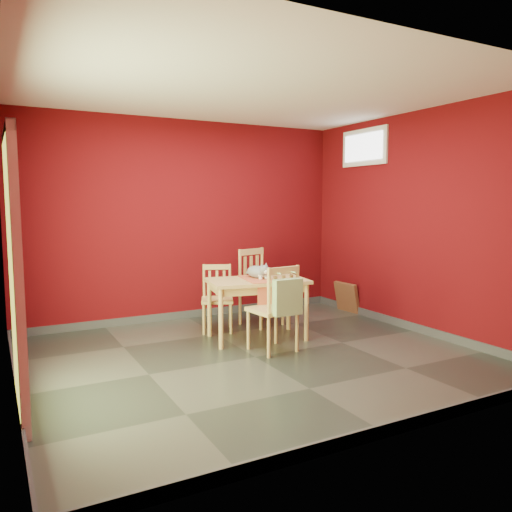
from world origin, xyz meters
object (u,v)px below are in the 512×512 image
chair_far_right (259,286)px  tote_bag (287,297)px  picture_frame (347,297)px  dining_table (257,287)px  chair_near (275,308)px  cat (257,269)px  chair_far_left (217,297)px

chair_far_right → tote_bag: bearing=-106.7°
chair_far_right → picture_frame: size_ratio=2.25×
tote_bag → dining_table: bearing=86.0°
chair_near → cat: size_ratio=2.32×
dining_table → chair_near: bearing=-97.5°
tote_bag → cat: (0.10, 0.85, 0.18)m
chair_far_right → tote_bag: 1.44m
cat → picture_frame: (1.79, 0.56, -0.59)m
picture_frame → chair_far_right: bearing=-178.6°
chair_far_left → chair_near: 1.13m
picture_frame → dining_table: bearing=-160.5°
chair_far_right → picture_frame: (1.48, 0.04, -0.29)m
chair_far_left → chair_near: (0.19, -1.12, 0.06)m
chair_near → chair_far_left: bearing=99.4°
picture_frame → chair_near: bearing=-148.1°
chair_far_right → cat: bearing=-120.6°
chair_far_left → cat: (0.30, -0.49, 0.39)m
dining_table → chair_far_right: bearing=59.9°
dining_table → chair_far_right: 0.72m
chair_far_right → cat: (-0.31, -0.53, 0.30)m
chair_far_left → tote_bag: (0.20, -1.34, 0.21)m
dining_table → chair_far_right: size_ratio=1.24×
dining_table → cat: 0.21m
chair_far_right → chair_far_left: bearing=-176.7°
dining_table → tote_bag: bearing=-94.0°
chair_near → picture_frame: size_ratio=2.13×
chair_far_left → picture_frame: size_ratio=1.86×
chair_near → dining_table: bearing=82.5°
cat → picture_frame: size_ratio=0.92×
chair_far_left → picture_frame: (2.10, 0.07, -0.20)m
chair_near → tote_bag: 0.27m
cat → chair_far_right: bearing=90.4°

